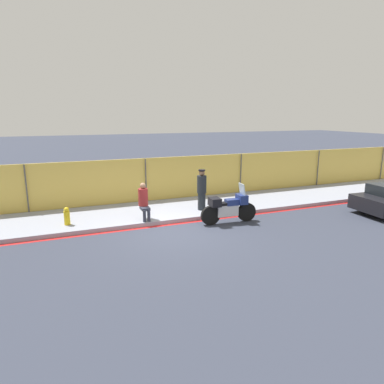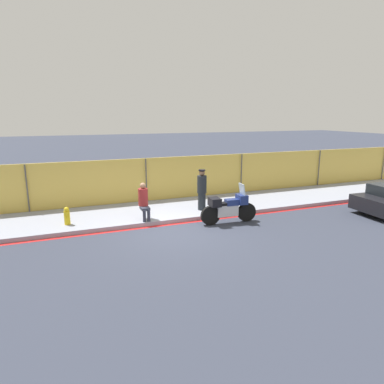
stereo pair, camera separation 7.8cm
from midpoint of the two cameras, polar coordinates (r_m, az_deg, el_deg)
The scene contains 8 objects.
ground_plane at distance 11.75m, azimuth -2.48°, elevation -6.73°, with size 120.00×120.00×0.00m, color #333847.
sidewalk at distance 14.01m, azimuth -5.83°, elevation -3.22°, with size 35.47×3.08×0.15m.
curb_paint_stripe at distance 12.53m, azimuth -3.79°, elevation -5.47°, with size 35.47×0.18×0.01m.
storefront_fence at distance 15.32m, azimuth -7.56°, elevation 1.79°, with size 33.69×0.17×2.06m.
motorcycle at distance 12.62m, azimuth 6.28°, elevation -2.61°, with size 2.17×0.57×1.46m.
officer_standing at distance 13.71m, azimuth 1.81°, elevation 0.42°, with size 0.38×0.38×1.64m.
person_seated_on_curb at distance 12.62m, azimuth -7.89°, elevation -1.19°, with size 0.35×0.68×1.35m.
fire_hydrant at distance 12.74m, azimuth -19.96°, elevation -3.76°, with size 0.20×0.25×0.63m.
Camera 2 is at (-3.54, -10.50, 3.93)m, focal length 32.00 mm.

